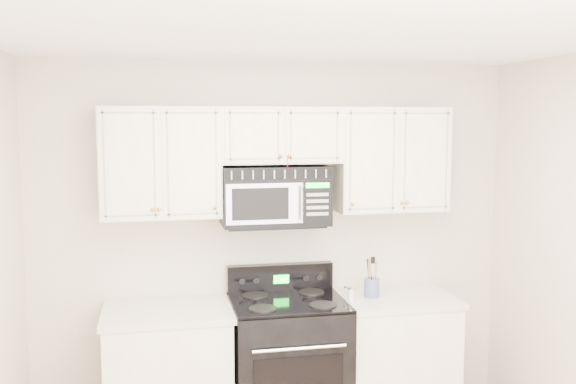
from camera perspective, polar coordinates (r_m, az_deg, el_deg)
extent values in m
cube|color=white|center=(2.98, 5.22, 14.45)|extent=(3.50, 3.50, 0.01)
cube|color=beige|center=(4.74, -1.10, -4.28)|extent=(3.50, 0.01, 2.60)
cube|color=white|center=(4.61, -10.54, -15.89)|extent=(0.82, 0.63, 0.88)
cube|color=beige|center=(4.45, -10.67, -10.41)|extent=(0.86, 0.65, 0.04)
cube|color=white|center=(4.89, 9.18, -14.49)|extent=(0.82, 0.63, 0.88)
cube|color=beige|center=(4.75, 9.29, -9.30)|extent=(0.86, 0.65, 0.04)
cube|color=black|center=(4.66, 0.02, -15.23)|extent=(0.78, 0.67, 0.92)
cylinder|color=silver|center=(4.24, 1.04, -13.74)|extent=(0.62, 0.02, 0.02)
cube|color=black|center=(4.51, 0.02, -9.73)|extent=(0.78, 0.67, 0.02)
cube|color=black|center=(4.77, -0.71, -7.63)|extent=(0.78, 0.08, 0.21)
cube|color=#10F829|center=(4.72, -0.60, -7.76)|extent=(0.11, 0.00, 0.06)
cube|color=white|center=(4.42, -11.23, 2.60)|extent=(0.80, 0.33, 0.75)
cube|color=white|center=(4.73, 9.08, 2.88)|extent=(0.80, 0.33, 0.75)
cube|color=white|center=(4.50, -0.74, 5.08)|extent=(0.84, 0.33, 0.39)
sphere|color=#C0832F|center=(4.27, -11.39, -1.53)|extent=(0.03, 0.03, 0.03)
sphere|color=#C0832F|center=(4.28, -6.57, -1.42)|extent=(0.03, 0.03, 0.03)
sphere|color=#C0832F|center=(4.47, 5.79, -1.08)|extent=(0.03, 0.03, 0.03)
sphere|color=#C0832F|center=(4.59, 10.08, -0.94)|extent=(0.03, 0.03, 0.03)
sphere|color=#C0832F|center=(4.31, -0.65, 3.22)|extent=(0.03, 0.03, 0.03)
sphere|color=#C0832F|center=(4.32, 0.13, 3.23)|extent=(0.03, 0.03, 0.03)
cylinder|color=red|center=(4.32, -0.03, 2.50)|extent=(0.00, 0.00, 0.11)
sphere|color=#C0832F|center=(4.33, -0.03, 1.70)|extent=(0.04, 0.04, 0.04)
cube|color=black|center=(4.50, -1.20, -0.27)|extent=(0.75, 0.37, 0.41)
cube|color=#9F9D96|center=(4.30, -0.77, 1.59)|extent=(0.73, 0.01, 0.07)
cube|color=#9D9DAC|center=(4.30, -2.08, -1.05)|extent=(0.52, 0.01, 0.27)
cube|color=black|center=(4.29, -2.46, -1.07)|extent=(0.38, 0.01, 0.22)
cube|color=black|center=(4.37, 2.62, -0.93)|extent=(0.20, 0.01, 0.27)
cube|color=#10F829|center=(4.35, 2.65, 0.60)|extent=(0.16, 0.00, 0.03)
cylinder|color=silver|center=(4.31, 1.23, -1.03)|extent=(0.02, 0.02, 0.24)
cylinder|color=slate|center=(4.67, 7.45, -8.43)|extent=(0.11, 0.11, 0.14)
cylinder|color=#9B6E52|center=(4.66, 7.82, -7.58)|extent=(0.01, 0.01, 0.23)
cylinder|color=black|center=(4.67, 7.19, -7.43)|extent=(0.01, 0.01, 0.25)
cylinder|color=#9B6E52|center=(4.62, 7.40, -7.47)|extent=(0.01, 0.01, 0.27)
cylinder|color=black|center=(4.66, 7.81, -7.58)|extent=(0.01, 0.01, 0.23)
cylinder|color=#9B6E52|center=(4.67, 7.19, -7.43)|extent=(0.01, 0.01, 0.25)
cylinder|color=black|center=(4.62, 7.41, -7.47)|extent=(0.01, 0.01, 0.27)
cylinder|color=silver|center=(4.61, 5.23, -8.95)|extent=(0.04, 0.04, 0.08)
cylinder|color=silver|center=(4.60, 5.23, -8.39)|extent=(0.04, 0.04, 0.01)
cylinder|color=silver|center=(4.56, 5.60, -9.11)|extent=(0.04, 0.04, 0.08)
cylinder|color=silver|center=(4.55, 5.60, -8.50)|extent=(0.04, 0.04, 0.02)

